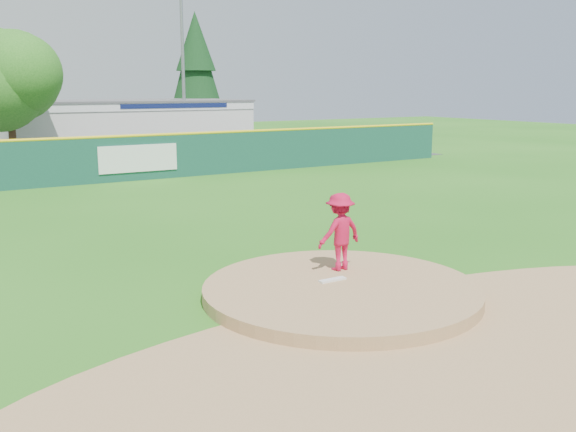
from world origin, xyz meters
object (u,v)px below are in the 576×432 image
van (179,149)px  deciduous_tree (8,78)px  pool_building_grp (125,125)px  pitcher (340,232)px  light_pole_right (183,64)px  conifer_tree (196,68)px

van → deciduous_tree: deciduous_tree is taller
pool_building_grp → van: bearing=-85.6°
pitcher → pool_building_grp: size_ratio=0.11×
van → pool_building_grp: (-0.60, 7.81, 0.97)m
van → light_pole_right: 7.24m
deciduous_tree → light_pole_right: 11.75m
van → deciduous_tree: bearing=62.6°
conifer_tree → deciduous_tree: bearing=-143.7°
pool_building_grp → pitcher: bearing=-99.8°
van → deciduous_tree: 9.46m
van → pool_building_grp: pool_building_grp is taller
light_pole_right → van: bearing=-116.5°
van → conifer_tree: size_ratio=0.51×
van → deciduous_tree: (-8.60, 0.82, 3.86)m
van → pool_building_grp: size_ratio=0.32×
deciduous_tree → light_pole_right: light_pole_right is taller
light_pole_right → pitcher: bearing=-106.6°
pitcher → pool_building_grp: bearing=-103.9°
van → light_pole_right: bearing=-48.5°
pitcher → conifer_tree: (12.39, 35.10, 4.46)m
conifer_tree → light_pole_right: (-4.00, -7.00, 0.00)m
light_pole_right → pool_building_grp: bearing=135.1°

